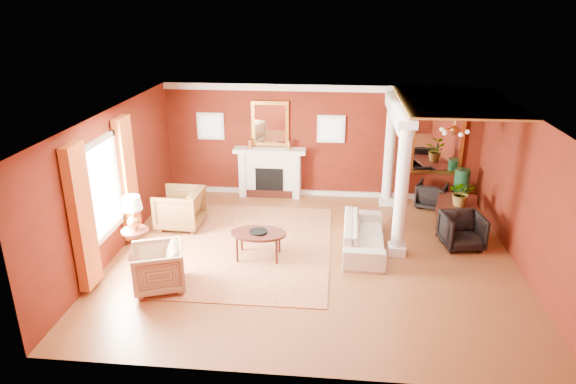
# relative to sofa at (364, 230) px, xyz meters

# --- Properties ---
(ground) EXTENTS (8.00, 8.00, 0.00)m
(ground) POSITION_rel_sofa_xyz_m (-1.03, -0.48, -0.41)
(ground) COLOR brown
(ground) RESTS_ON ground
(room_shell) EXTENTS (8.04, 7.04, 2.92)m
(room_shell) POSITION_rel_sofa_xyz_m (-1.03, -0.48, 1.60)
(room_shell) COLOR #61150D
(room_shell) RESTS_ON ground
(fireplace) EXTENTS (1.85, 0.42, 1.29)m
(fireplace) POSITION_rel_sofa_xyz_m (-2.33, 2.84, 0.23)
(fireplace) COLOR white
(fireplace) RESTS_ON ground
(overmantel_mirror) EXTENTS (0.95, 0.07, 1.15)m
(overmantel_mirror) POSITION_rel_sofa_xyz_m (-2.33, 2.97, 1.49)
(overmantel_mirror) COLOR gold
(overmantel_mirror) RESTS_ON fireplace
(flank_window_left) EXTENTS (0.70, 0.07, 0.70)m
(flank_window_left) POSITION_rel_sofa_xyz_m (-3.88, 2.99, 1.39)
(flank_window_left) COLOR white
(flank_window_left) RESTS_ON room_shell
(flank_window_right) EXTENTS (0.70, 0.07, 0.70)m
(flank_window_right) POSITION_rel_sofa_xyz_m (-0.78, 2.99, 1.39)
(flank_window_right) COLOR white
(flank_window_right) RESTS_ON room_shell
(left_window) EXTENTS (0.21, 2.55, 2.60)m
(left_window) POSITION_rel_sofa_xyz_m (-4.93, -1.08, 1.01)
(left_window) COLOR white
(left_window) RESTS_ON room_shell
(column_front) EXTENTS (0.36, 0.36, 2.80)m
(column_front) POSITION_rel_sofa_xyz_m (0.67, -0.18, 1.01)
(column_front) COLOR white
(column_front) RESTS_ON ground
(column_back) EXTENTS (0.36, 0.36, 2.80)m
(column_back) POSITION_rel_sofa_xyz_m (0.67, 2.52, 1.01)
(column_back) COLOR white
(column_back) RESTS_ON ground
(header_beam) EXTENTS (0.30, 3.20, 0.32)m
(header_beam) POSITION_rel_sofa_xyz_m (0.67, 1.42, 2.21)
(header_beam) COLOR white
(header_beam) RESTS_ON column_front
(amber_ceiling) EXTENTS (2.30, 3.40, 0.04)m
(amber_ceiling) POSITION_rel_sofa_xyz_m (1.82, 1.27, 2.46)
(amber_ceiling) COLOR #C38939
(amber_ceiling) RESTS_ON room_shell
(dining_mirror) EXTENTS (1.30, 0.07, 1.70)m
(dining_mirror) POSITION_rel_sofa_xyz_m (1.87, 2.97, 1.14)
(dining_mirror) COLOR gold
(dining_mirror) RESTS_ON room_shell
(chandelier) EXTENTS (0.60, 0.62, 0.75)m
(chandelier) POSITION_rel_sofa_xyz_m (1.87, 1.32, 1.83)
(chandelier) COLOR #BF793C
(chandelier) RESTS_ON room_shell
(crown_trim) EXTENTS (8.00, 0.08, 0.16)m
(crown_trim) POSITION_rel_sofa_xyz_m (-1.03, 2.98, 2.41)
(crown_trim) COLOR white
(crown_trim) RESTS_ON room_shell
(base_trim) EXTENTS (8.00, 0.08, 0.12)m
(base_trim) POSITION_rel_sofa_xyz_m (-1.03, 2.98, -0.35)
(base_trim) COLOR white
(base_trim) RESTS_ON ground
(rug) EXTENTS (3.27, 4.35, 0.02)m
(rug) POSITION_rel_sofa_xyz_m (-2.32, -0.17, -0.40)
(rug) COLOR maroon
(rug) RESTS_ON ground
(sofa) EXTENTS (0.68, 2.13, 0.83)m
(sofa) POSITION_rel_sofa_xyz_m (0.00, 0.00, 0.00)
(sofa) COLOR beige
(sofa) RESTS_ON ground
(armchair_leopard) EXTENTS (0.94, 1.00, 0.99)m
(armchair_leopard) POSITION_rel_sofa_xyz_m (-4.11, 0.68, 0.08)
(armchair_leopard) COLOR black
(armchair_leopard) RESTS_ON ground
(armchair_stripe) EXTENTS (1.06, 1.10, 0.90)m
(armchair_stripe) POSITION_rel_sofa_xyz_m (-3.73, -1.92, 0.03)
(armchair_stripe) COLOR tan
(armchair_stripe) RESTS_ON ground
(coffee_table) EXTENTS (1.11, 1.11, 0.56)m
(coffee_table) POSITION_rel_sofa_xyz_m (-2.11, -0.61, 0.10)
(coffee_table) COLOR #33120E
(coffee_table) RESTS_ON ground
(coffee_book) EXTENTS (0.16, 0.07, 0.22)m
(coffee_book) POSITION_rel_sofa_xyz_m (-2.15, -0.66, 0.26)
(coffee_book) COLOR #33120E
(coffee_book) RESTS_ON coffee_table
(side_table) EXTENTS (0.53, 0.53, 1.33)m
(side_table) POSITION_rel_sofa_xyz_m (-4.53, -0.87, 0.46)
(side_table) COLOR #33120E
(side_table) RESTS_ON ground
(dining_table) EXTENTS (0.90, 1.62, 0.86)m
(dining_table) POSITION_rel_sofa_xyz_m (2.15, 1.32, 0.01)
(dining_table) COLOR #33120E
(dining_table) RESTS_ON ground
(dining_chair_near) EXTENTS (0.90, 0.86, 0.81)m
(dining_chair_near) POSITION_rel_sofa_xyz_m (2.04, 0.27, -0.01)
(dining_chair_near) COLOR black
(dining_chair_near) RESTS_ON ground
(dining_chair_far) EXTENTS (0.86, 0.84, 0.70)m
(dining_chair_far) POSITION_rel_sofa_xyz_m (1.75, 2.43, -0.07)
(dining_chair_far) COLOR black
(dining_chair_far) RESTS_ON ground
(green_urn) EXTENTS (0.42, 0.42, 1.00)m
(green_urn) POSITION_rel_sofa_xyz_m (2.47, 2.52, -0.02)
(green_urn) COLOR #123B20
(green_urn) RESTS_ON ground
(potted_plant) EXTENTS (0.64, 0.69, 0.47)m
(potted_plant) POSITION_rel_sofa_xyz_m (2.18, 1.26, 0.68)
(potted_plant) COLOR #26591E
(potted_plant) RESTS_ON dining_table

